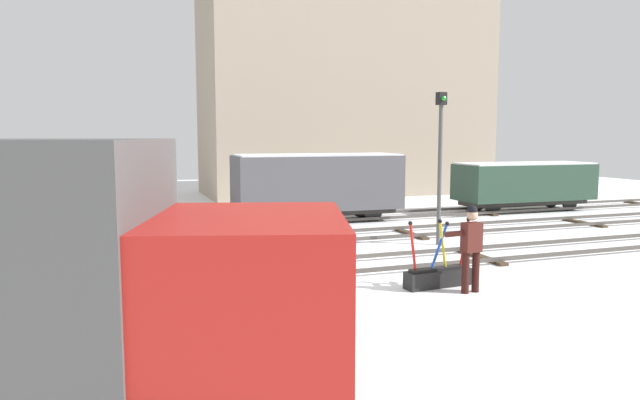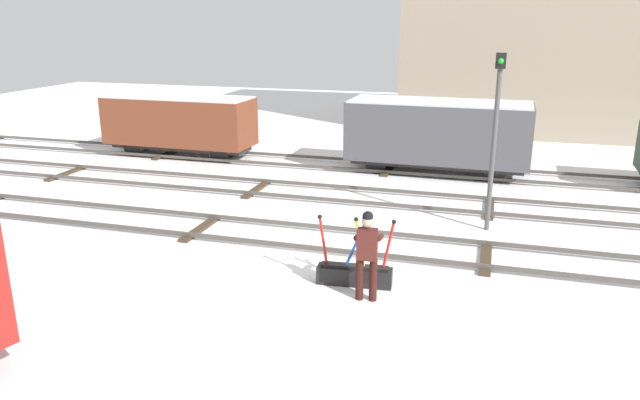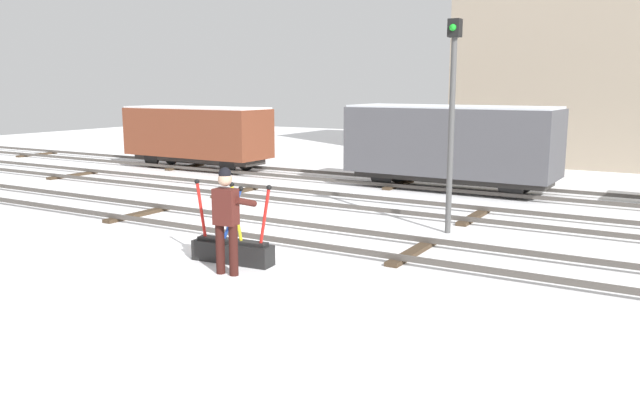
{
  "view_description": "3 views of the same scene",
  "coord_description": "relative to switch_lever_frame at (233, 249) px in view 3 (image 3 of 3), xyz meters",
  "views": [
    {
      "loc": [
        -5.37,
        -12.49,
        3.17
      ],
      "look_at": [
        0.05,
        2.74,
        1.37
      ],
      "focal_mm": 32.5,
      "sensor_mm": 36.0,
      "label": 1
    },
    {
      "loc": [
        3.46,
        -13.07,
        5.23
      ],
      "look_at": [
        -0.54,
        0.65,
        0.86
      ],
      "focal_mm": 33.87,
      "sensor_mm": 36.0,
      "label": 2
    },
    {
      "loc": [
        7.84,
        -10.72,
        3.08
      ],
      "look_at": [
        1.26,
        0.5,
        0.75
      ],
      "focal_mm": 35.87,
      "sensor_mm": 36.0,
      "label": 3
    }
  ],
  "objects": [
    {
      "name": "signal_post",
      "position": [
        2.5,
        4.14,
        2.4
      ],
      "size": [
        0.24,
        0.32,
        4.4
      ],
      "color": "#4C4C4C",
      "rests_on": "ground_plane"
    },
    {
      "name": "track_main_line",
      "position": [
        -0.99,
        2.08,
        -0.14
      ],
      "size": [
        44.0,
        1.94,
        0.18
      ],
      "color": "#4C4742",
      "rests_on": "ground_plane"
    },
    {
      "name": "ground_plane",
      "position": [
        -0.99,
        2.08,
        -0.25
      ],
      "size": [
        60.0,
        60.0,
        0.0
      ],
      "primitive_type": "plane",
      "color": "white"
    },
    {
      "name": "freight_car_near_switch",
      "position": [
        0.65,
        9.57,
        1.19
      ],
      "size": [
        6.13,
        2.29,
        2.51
      ],
      "rotation": [
        0.0,
        0.0,
        -0.02
      ],
      "color": "#2D2B28",
      "rests_on": "ground_plane"
    },
    {
      "name": "freight_car_mid_siding",
      "position": [
        -9.16,
        9.57,
        1.09
      ],
      "size": [
        5.77,
        1.99,
        2.32
      ],
      "rotation": [
        0.0,
        0.0,
        -0.02
      ],
      "color": "#2D2B28",
      "rests_on": "ground_plane"
    },
    {
      "name": "track_siding_near",
      "position": [
        -0.99,
        5.86,
        -0.14
      ],
      "size": [
        44.0,
        1.94,
        0.18
      ],
      "color": "#4C4742",
      "rests_on": "ground_plane"
    },
    {
      "name": "rail_worker",
      "position": [
        0.37,
        -0.59,
        0.76
      ],
      "size": [
        0.58,
        0.71,
        1.79
      ],
      "rotation": [
        0.0,
        0.0,
        0.09
      ],
      "color": "#351511",
      "rests_on": "ground_plane"
    },
    {
      "name": "track_siding_far",
      "position": [
        -0.99,
        9.57,
        -0.14
      ],
      "size": [
        44.0,
        1.94,
        0.18
      ],
      "color": "#4C4742",
      "rests_on": "ground_plane"
    },
    {
      "name": "switch_lever_frame",
      "position": [
        0.0,
        0.0,
        0.0
      ],
      "size": [
        1.57,
        0.49,
        1.44
      ],
      "rotation": [
        0.0,
        0.0,
        0.09
      ],
      "color": "black",
      "rests_on": "ground_plane"
    }
  ]
}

